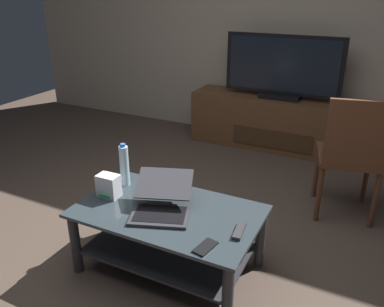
{
  "coord_description": "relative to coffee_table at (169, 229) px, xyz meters",
  "views": [
    {
      "loc": [
        1.15,
        -1.68,
        1.63
      ],
      "look_at": [
        0.06,
        0.53,
        0.57
      ],
      "focal_mm": 36.61,
      "sensor_mm": 36.0,
      "label": 1
    }
  ],
  "objects": [
    {
      "name": "water_bottle_near",
      "position": [
        -0.41,
        0.15,
        0.27
      ],
      "size": [
        0.06,
        0.06,
        0.29
      ],
      "color": "silver",
      "rests_on": "coffee_table"
    },
    {
      "name": "television",
      "position": [
        0.07,
        2.22,
        0.57
      ],
      "size": [
        1.18,
        0.2,
        0.64
      ],
      "color": "black",
      "rests_on": "media_cabinet"
    },
    {
      "name": "media_cabinet",
      "position": [
        0.07,
        2.25,
        -0.01
      ],
      "size": [
        1.86,
        0.44,
        0.55
      ],
      "color": "brown",
      "rests_on": "ground"
    },
    {
      "name": "dining_chair",
      "position": [
        0.89,
        1.1,
        0.25
      ],
      "size": [
        0.53,
        0.53,
        0.95
      ],
      "color": "#59331E",
      "rests_on": "ground"
    },
    {
      "name": "tv_remote",
      "position": [
        0.45,
        -0.03,
        0.14
      ],
      "size": [
        0.06,
        0.16,
        0.02
      ],
      "primitive_type": "cube",
      "rotation": [
        0.0,
        0.0,
        0.12
      ],
      "color": "#2D2D30",
      "rests_on": "coffee_table"
    },
    {
      "name": "coffee_table",
      "position": [
        0.0,
        0.0,
        0.0
      ],
      "size": [
        1.08,
        0.64,
        0.42
      ],
      "color": "#2D383D",
      "rests_on": "ground"
    },
    {
      "name": "cell_phone",
      "position": [
        0.35,
        -0.23,
        0.14
      ],
      "size": [
        0.09,
        0.15,
        0.01
      ],
      "primitive_type": "cube",
      "rotation": [
        0.0,
        0.0,
        -0.18
      ],
      "color": "black",
      "rests_on": "coffee_table"
    },
    {
      "name": "back_wall",
      "position": [
        -0.15,
        2.57,
        1.11
      ],
      "size": [
        6.4,
        0.12,
        2.8
      ],
      "primitive_type": "cube",
      "color": "#B2A38C",
      "rests_on": "ground"
    },
    {
      "name": "router_box",
      "position": [
        -0.41,
        -0.02,
        0.2
      ],
      "size": [
        0.13,
        0.09,
        0.14
      ],
      "color": "silver",
      "rests_on": "coffee_table"
    },
    {
      "name": "ground_plane",
      "position": [
        -0.15,
        -0.03,
        -0.29
      ],
      "size": [
        7.68,
        7.68,
        0.0
      ],
      "primitive_type": "plane",
      "color": "#4C3D33"
    },
    {
      "name": "laptop",
      "position": [
        -0.03,
        -0.02,
        0.19
      ],
      "size": [
        0.44,
        0.48,
        0.18
      ],
      "color": "#333338",
      "rests_on": "coffee_table"
    }
  ]
}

